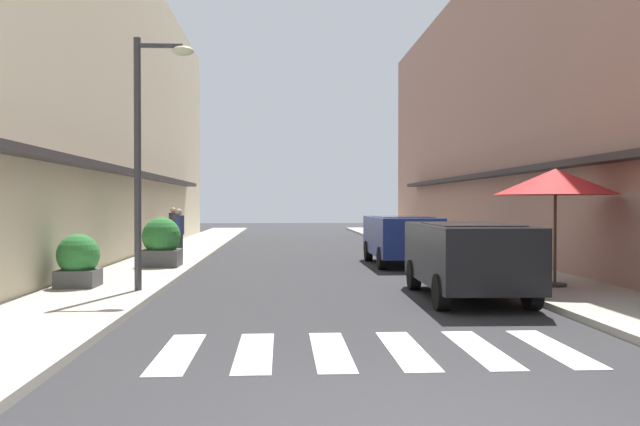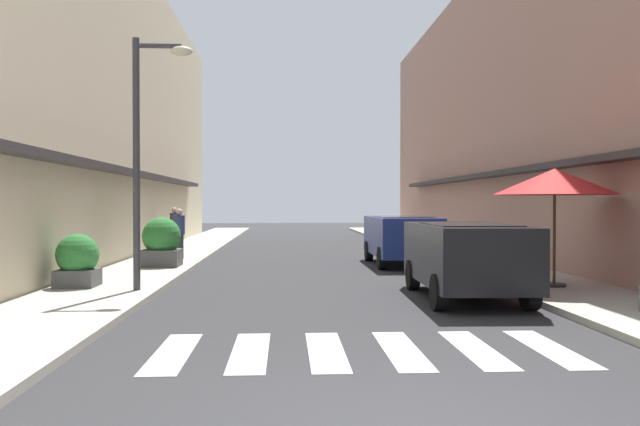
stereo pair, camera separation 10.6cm
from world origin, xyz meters
name	(u,v)px [view 1 (the left image)]	position (x,y,z in m)	size (l,w,h in m)	color
ground_plane	(317,263)	(0.00, 14.90, 0.00)	(81.97, 81.97, 0.00)	#2B2B2D
sidewalk_left	(162,262)	(-4.76, 14.90, 0.06)	(2.40, 52.16, 0.12)	#ADA899
sidewalk_right	(467,260)	(4.76, 14.90, 0.06)	(2.40, 52.16, 0.12)	#ADA899
building_row_left	(48,97)	(-8.45, 15.77, 5.20)	(5.50, 35.53, 10.41)	beige
building_row_right	(570,104)	(8.45, 15.77, 5.17)	(5.50, 35.53, 10.35)	#A87A6B
crosswalk	(368,351)	(0.00, 2.99, 0.01)	(5.20, 2.20, 0.01)	silver
parked_car_near	(467,252)	(2.50, 7.23, 0.92)	(1.91, 4.12, 1.47)	black
parked_car_mid	(401,234)	(2.50, 14.15, 0.92)	(1.83, 4.19, 1.47)	navy
street_lamp	(148,135)	(-3.77, 8.02, 3.22)	(1.19, 0.28, 5.04)	#38383D
cafe_umbrella	(555,182)	(4.64, 8.13, 2.30)	(2.54, 2.54, 2.47)	#262626
planter_midblock	(78,261)	(-5.32, 8.62, 0.66)	(0.87, 0.87, 1.10)	#4C4C4C
planter_far	(161,243)	(-4.41, 12.93, 0.78)	(1.05, 1.05, 1.36)	#4C4C4C
pedestrian_walking_near	(179,233)	(-4.30, 15.24, 0.94)	(0.34, 0.34, 1.57)	#282B33
pedestrian_walking_far	(173,227)	(-5.22, 19.76, 0.95)	(0.34, 0.34, 1.59)	#282B33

